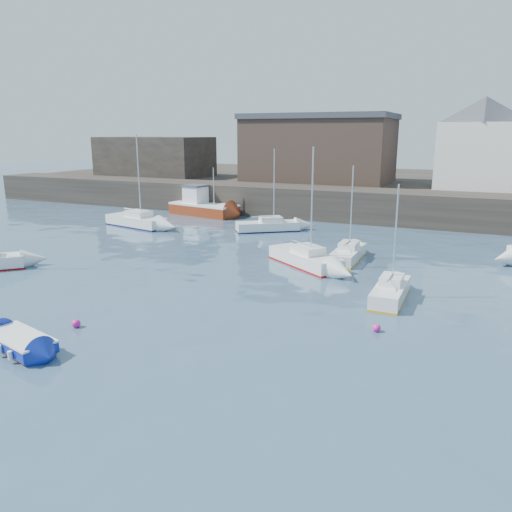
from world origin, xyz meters
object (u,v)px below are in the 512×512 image
at_px(sailboat_e, 137,221).
at_px(buoy_near, 76,327).
at_px(sailboat_h, 268,226).
at_px(sailboat_b, 305,258).
at_px(buoy_far, 327,266).
at_px(sailboat_f, 348,254).
at_px(blue_dinghy, 20,342).
at_px(fishing_boat, 202,206).
at_px(buoy_mid, 376,332).
at_px(sailboat_c, 390,291).

relative_size(sailboat_e, buoy_near, 21.71).
xyz_separation_m(sailboat_h, buoy_near, (0.91, -23.91, -0.46)).
relative_size(sailboat_b, buoy_far, 21.96).
bearing_deg(buoy_far, sailboat_f, 69.01).
height_order(buoy_near, buoy_far, buoy_near).
relative_size(blue_dinghy, sailboat_f, 0.58).
bearing_deg(sailboat_f, blue_dinghy, -112.92).
xyz_separation_m(blue_dinghy, fishing_boat, (-10.36, 31.96, 0.60)).
height_order(sailboat_e, buoy_mid, sailboat_e).
bearing_deg(fishing_boat, sailboat_c, -41.15).
height_order(sailboat_b, sailboat_c, sailboat_b).
height_order(sailboat_e, buoy_far, sailboat_e).
bearing_deg(sailboat_f, sailboat_h, 140.83).
bearing_deg(blue_dinghy, sailboat_f, 67.08).
bearing_deg(sailboat_f, sailboat_e, 168.28).
distance_m(fishing_boat, buoy_far, 23.03).
bearing_deg(sailboat_f, buoy_mid, -70.29).
xyz_separation_m(sailboat_c, buoy_mid, (0.20, -4.54, -0.45)).
relative_size(buoy_mid, buoy_far, 1.03).
height_order(blue_dinghy, fishing_boat, fishing_boat).
bearing_deg(buoy_mid, sailboat_c, 92.46).
bearing_deg(sailboat_c, buoy_far, 133.16).
xyz_separation_m(blue_dinghy, sailboat_b, (6.06, 16.89, 0.13)).
relative_size(blue_dinghy, buoy_near, 9.51).
relative_size(blue_dinghy, fishing_boat, 0.46).
bearing_deg(buoy_near, fishing_boat, 109.96).
distance_m(sailboat_f, sailboat_h, 11.45).
distance_m(sailboat_c, sailboat_h, 19.34).
bearing_deg(sailboat_h, sailboat_b, -55.44).
distance_m(sailboat_b, sailboat_f, 3.32).
bearing_deg(sailboat_c, buoy_mid, -87.54).
bearing_deg(sailboat_b, fishing_boat, 137.46).
bearing_deg(sailboat_h, fishing_boat, 151.31).
height_order(fishing_boat, buoy_far, fishing_boat).
distance_m(fishing_boat, sailboat_c, 30.00).
relative_size(sailboat_c, sailboat_f, 0.94).
height_order(fishing_boat, sailboat_h, sailboat_h).
distance_m(fishing_boat, sailboat_f, 22.42).
bearing_deg(sailboat_c, sailboat_b, 142.88).
relative_size(sailboat_f, buoy_mid, 17.68).
height_order(sailboat_f, buoy_near, sailboat_f).
bearing_deg(buoy_far, sailboat_c, -46.84).
height_order(sailboat_c, sailboat_e, sailboat_e).
relative_size(fishing_boat, sailboat_h, 1.11).
bearing_deg(sailboat_h, sailboat_c, -48.23).
bearing_deg(buoy_near, sailboat_h, 92.18).
relative_size(sailboat_c, buoy_mid, 16.60).
xyz_separation_m(blue_dinghy, buoy_mid, (12.42, 7.68, -0.36)).
distance_m(fishing_boat, sailboat_b, 22.30).
distance_m(fishing_boat, sailboat_h, 11.07).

